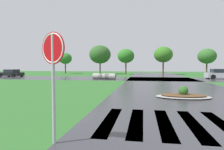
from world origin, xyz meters
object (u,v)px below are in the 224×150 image
median_island (183,95)px  drainage_pipe_stack (104,76)px  stop_sign (53,61)px  car_dark_suv (11,73)px  car_silver_hatch (221,74)px

median_island → drainage_pipe_stack: bearing=117.8°
stop_sign → car_dark_suv: stop_sign is taller
stop_sign → car_dark_suv: (-20.10, 25.52, -1.40)m
median_island → car_silver_hatch: 19.85m
median_island → car_dark_suv: 30.44m
drainage_pipe_stack → car_dark_suv: bearing=168.2°
stop_sign → car_dark_suv: bearing=151.7°
stop_sign → car_silver_hatch: stop_sign is taller
car_dark_suv → drainage_pipe_stack: (16.88, -3.53, -0.18)m
car_silver_hatch → stop_sign: bearing=-119.2°
stop_sign → median_island: bearing=83.0°
median_island → drainage_pipe_stack: size_ratio=0.93×
stop_sign → median_island: size_ratio=0.85×
car_dark_suv → car_silver_hatch: bearing=-173.8°
car_dark_suv → drainage_pipe_stack: car_dark_suv is taller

